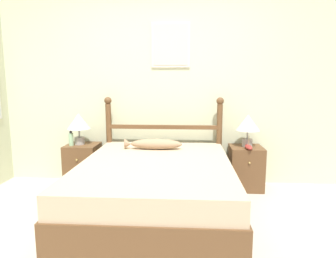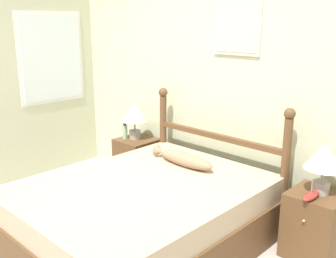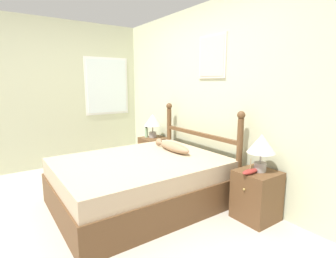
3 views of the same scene
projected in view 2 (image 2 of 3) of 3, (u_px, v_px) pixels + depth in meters
wall_back at (224, 81)px, 3.80m from camera, size 6.40×0.08×2.55m
bed at (146, 217)px, 3.24m from camera, size 1.52×1.96×0.56m
headboard at (216, 149)px, 3.80m from camera, size 1.54×0.10×1.16m
nightstand_left at (137, 162)px, 4.54m from camera, size 0.41×0.43×0.54m
nightstand_right at (315, 225)px, 3.13m from camera, size 0.41×0.43×0.54m
table_lamp_left at (134, 114)px, 4.42m from camera, size 0.30×0.30×0.41m
table_lamp_right at (324, 159)px, 2.99m from camera, size 0.30×0.30×0.41m
bottle at (125, 131)px, 4.47m from camera, size 0.06×0.06×0.19m
model_boat at (311, 196)px, 2.96m from camera, size 0.08×0.23×0.16m
fish_pillow at (183, 159)px, 3.58m from camera, size 0.68×0.15×0.12m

